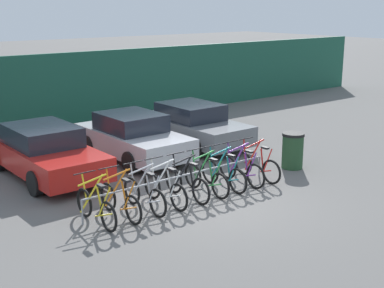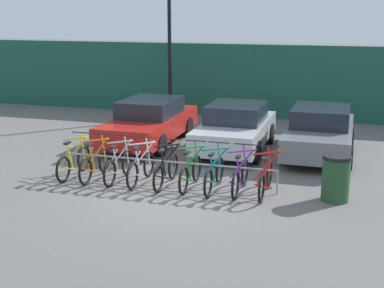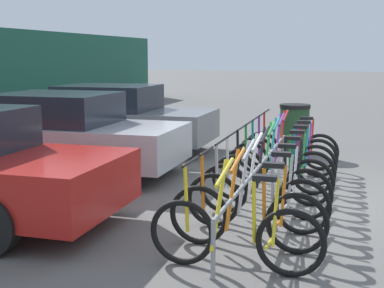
# 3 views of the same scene
# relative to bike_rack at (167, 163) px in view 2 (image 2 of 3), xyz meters

# --- Properties ---
(ground_plane) EXTENTS (120.00, 120.00, 0.00)m
(ground_plane) POSITION_rel_bike_rack_xyz_m (0.36, -0.68, -0.50)
(ground_plane) COLOR #605E5B
(hoarding_wall) EXTENTS (36.00, 0.16, 2.83)m
(hoarding_wall) POSITION_rel_bike_rack_xyz_m (0.36, 8.82, 0.91)
(hoarding_wall) COLOR #19513D
(hoarding_wall) RESTS_ON ground
(bike_rack) EXTENTS (5.39, 0.04, 0.57)m
(bike_rack) POSITION_rel_bike_rack_xyz_m (0.00, 0.00, 0.00)
(bike_rack) COLOR gray
(bike_rack) RESTS_ON ground
(bicycle_yellow) EXTENTS (0.68, 1.71, 1.05)m
(bicycle_yellow) POSITION_rel_bike_rack_xyz_m (-2.42, -0.15, -0.13)
(bicycle_yellow) COLOR black
(bicycle_yellow) RESTS_ON ground
(bicycle_orange) EXTENTS (0.68, 1.71, 1.05)m
(bicycle_orange) POSITION_rel_bike_rack_xyz_m (-1.82, -0.15, -0.13)
(bicycle_orange) COLOR black
(bicycle_orange) RESTS_ON ground
(bicycle_silver) EXTENTS (0.68, 1.71, 1.05)m
(bicycle_silver) POSITION_rel_bike_rack_xyz_m (-1.19, -0.15, -0.13)
(bicycle_silver) COLOR black
(bicycle_silver) RESTS_ON ground
(bicycle_white) EXTENTS (0.68, 1.71, 1.05)m
(bicycle_white) POSITION_rel_bike_rack_xyz_m (-0.61, -0.15, -0.13)
(bicycle_white) COLOR black
(bicycle_white) RESTS_ON ground
(bicycle_black) EXTENTS (0.68, 1.71, 1.05)m
(bicycle_black) POSITION_rel_bike_rack_xyz_m (0.04, -0.15, -0.13)
(bicycle_black) COLOR black
(bicycle_black) RESTS_ON ground
(bicycle_green) EXTENTS (0.68, 1.71, 1.05)m
(bicycle_green) POSITION_rel_bike_rack_xyz_m (0.65, -0.15, -0.13)
(bicycle_green) COLOR black
(bicycle_green) RESTS_ON ground
(bicycle_teal) EXTENTS (0.68, 1.71, 1.05)m
(bicycle_teal) POSITION_rel_bike_rack_xyz_m (1.22, -0.15, -0.13)
(bicycle_teal) COLOR black
(bicycle_teal) RESTS_ON ground
(bicycle_purple) EXTENTS (0.68, 1.71, 1.05)m
(bicycle_purple) POSITION_rel_bike_rack_xyz_m (1.84, -0.15, -0.13)
(bicycle_purple) COLOR black
(bicycle_purple) RESTS_ON ground
(bicycle_red) EXTENTS (0.68, 1.71, 1.05)m
(bicycle_red) POSITION_rel_bike_rack_xyz_m (2.42, -0.15, -0.13)
(bicycle_red) COLOR black
(bicycle_red) RESTS_ON ground
(car_red) EXTENTS (1.91, 4.54, 1.40)m
(car_red) POSITION_rel_bike_rack_xyz_m (-1.88, 3.68, 0.19)
(car_red) COLOR red
(car_red) RESTS_ON ground
(car_silver) EXTENTS (1.91, 4.11, 1.40)m
(car_silver) POSITION_rel_bike_rack_xyz_m (0.90, 3.60, 0.19)
(car_silver) COLOR #B7B7BC
(car_silver) RESTS_ON ground
(car_grey) EXTENTS (1.91, 4.28, 1.40)m
(car_grey) POSITION_rel_bike_rack_xyz_m (3.34, 3.77, 0.19)
(car_grey) COLOR slate
(car_grey) RESTS_ON ground
(lamp_post) EXTENTS (0.24, 0.44, 5.62)m
(lamp_post) POSITION_rel_bike_rack_xyz_m (-2.64, 7.83, 2.65)
(lamp_post) COLOR black
(lamp_post) RESTS_ON ground
(trash_bin) EXTENTS (0.63, 0.63, 1.03)m
(trash_bin) POSITION_rel_bike_rack_xyz_m (3.95, -0.06, 0.02)
(trash_bin) COLOR #234728
(trash_bin) RESTS_ON ground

